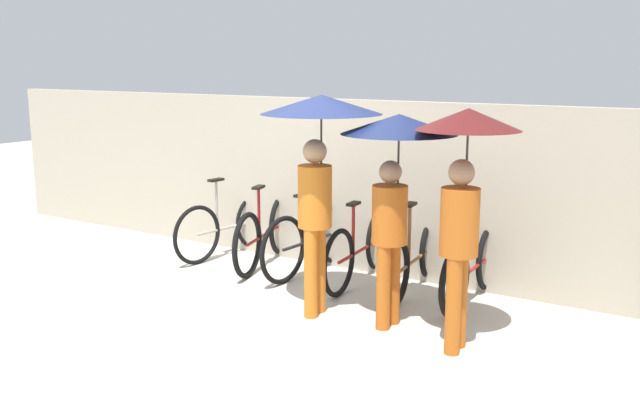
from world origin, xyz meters
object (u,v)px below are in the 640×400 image
at_px(parked_bicycle_5, 473,267).
at_px(pedestrian_trailing, 464,170).
at_px(pedestrian_leading, 319,137).
at_px(pedestrian_center, 396,158).
at_px(parked_bicycle_0, 228,226).
at_px(parked_bicycle_2, 312,239).
at_px(parked_bicycle_3, 361,249).
at_px(parked_bicycle_1, 265,233).
at_px(parked_bicycle_4, 415,258).

bearing_deg(parked_bicycle_5, pedestrian_trailing, -165.89).
height_order(pedestrian_leading, pedestrian_center, pedestrian_leading).
bearing_deg(parked_bicycle_0, parked_bicycle_5, -83.80).
xyz_separation_m(parked_bicycle_2, parked_bicycle_3, (0.64, -0.01, -0.02)).
relative_size(parked_bicycle_1, parked_bicycle_5, 1.04).
relative_size(parked_bicycle_1, pedestrian_trailing, 0.88).
distance_m(parked_bicycle_0, parked_bicycle_4, 2.57).
relative_size(parked_bicycle_1, parked_bicycle_3, 0.99).
bearing_deg(pedestrian_leading, parked_bicycle_2, 119.17).
xyz_separation_m(pedestrian_center, pedestrian_trailing, (0.72, -0.21, -0.02)).
bearing_deg(parked_bicycle_0, pedestrian_trailing, -101.75).
distance_m(pedestrian_center, pedestrian_trailing, 0.75).
bearing_deg(parked_bicycle_0, pedestrian_leading, -111.03).
bearing_deg(parked_bicycle_2, parked_bicycle_3, -86.65).
bearing_deg(parked_bicycle_2, parked_bicycle_4, -85.19).
bearing_deg(parked_bicycle_4, parked_bicycle_3, 86.44).
bearing_deg(parked_bicycle_5, pedestrian_center, 155.43).
distance_m(parked_bicycle_2, pedestrian_leading, 1.84).
xyz_separation_m(parked_bicycle_2, pedestrian_leading, (0.75, -1.04, 1.31)).
xyz_separation_m(parked_bicycle_4, pedestrian_trailing, (0.94, -1.17, 1.17)).
xyz_separation_m(parked_bicycle_1, parked_bicycle_4, (1.93, 0.03, -0.03)).
distance_m(parked_bicycle_2, parked_bicycle_3, 0.64).
distance_m(pedestrian_leading, pedestrian_trailing, 1.49).
distance_m(parked_bicycle_0, parked_bicycle_5, 3.21).
bearing_deg(pedestrian_center, parked_bicycle_1, 159.72).
bearing_deg(pedestrian_leading, pedestrian_trailing, -11.28).
relative_size(parked_bicycle_3, pedestrian_leading, 0.86).
xyz_separation_m(parked_bicycle_1, pedestrian_center, (2.15, -0.93, 1.16)).
height_order(parked_bicycle_4, pedestrian_leading, pedestrian_leading).
relative_size(parked_bicycle_0, parked_bicycle_4, 0.97).
relative_size(parked_bicycle_4, parked_bicycle_5, 1.04).
height_order(parked_bicycle_0, pedestrian_leading, pedestrian_leading).
distance_m(parked_bicycle_0, parked_bicycle_3, 1.93).
relative_size(parked_bicycle_0, pedestrian_trailing, 0.84).
distance_m(parked_bicycle_4, pedestrian_leading, 1.79).
distance_m(parked_bicycle_3, parked_bicycle_4, 0.64).
bearing_deg(pedestrian_leading, parked_bicycle_5, 34.78).
xyz_separation_m(parked_bicycle_1, pedestrian_trailing, (2.87, -1.14, 1.14)).
height_order(parked_bicycle_0, pedestrian_trailing, pedestrian_trailing).
relative_size(pedestrian_leading, pedestrian_trailing, 1.03).
bearing_deg(pedestrian_leading, parked_bicycle_4, 56.65).
bearing_deg(pedestrian_trailing, parked_bicycle_2, 147.85).
height_order(parked_bicycle_3, pedestrian_trailing, pedestrian_trailing).
height_order(parked_bicycle_0, pedestrian_center, pedestrian_center).
bearing_deg(parked_bicycle_3, parked_bicycle_4, -92.99).
bearing_deg(parked_bicycle_3, parked_bicycle_5, -94.67).
relative_size(parked_bicycle_2, pedestrian_leading, 0.85).
bearing_deg(pedestrian_trailing, parked_bicycle_4, 124.28).
height_order(parked_bicycle_1, parked_bicycle_4, parked_bicycle_4).
height_order(parked_bicycle_2, parked_bicycle_4, parked_bicycle_2).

